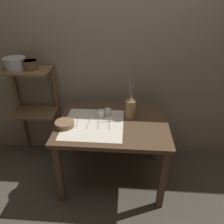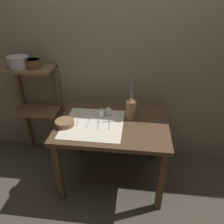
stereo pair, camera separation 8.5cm
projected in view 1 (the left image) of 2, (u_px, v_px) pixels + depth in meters
The scene contains 15 objects.
ground_plane at pixel (113, 176), 2.56m from camera, with size 12.00×12.00×0.00m, color #473F35.
stone_wall_back at pixel (116, 63), 2.43m from camera, with size 7.00×0.06×2.40m.
wooden_table at pixel (113, 131), 2.24m from camera, with size 1.11×0.83×0.75m.
wooden_shelf_unit at pixel (33, 98), 2.53m from camera, with size 0.53×0.31×1.17m.
linen_cloth at pixel (93, 124), 2.17m from camera, with size 0.59×0.60×0.00m.
pitcher_with_flowers at pixel (131, 108), 2.22m from camera, with size 0.10×0.10×0.45m.
wooden_bowl at pixel (65, 124), 2.12m from camera, with size 0.19×0.19×0.05m.
glass_tumbler_near at pixel (101, 114), 2.26m from camera, with size 0.06×0.06×0.08m.
glass_tumbler_far at pixel (108, 112), 2.30m from camera, with size 0.06×0.06×0.08m.
spoon_inner at pixel (78, 120), 2.23m from camera, with size 0.04×0.20×0.02m.
spoon_outer at pixel (90, 121), 2.21m from camera, with size 0.03×0.20×0.02m.
fork_inner at pixel (99, 124), 2.16m from camera, with size 0.03×0.18×0.00m.
knife_center at pixel (110, 124), 2.16m from camera, with size 0.03×0.18×0.00m.
metal_pot_large at pixel (15, 63), 2.30m from camera, with size 0.23×0.23×0.12m.
metal_pot_small at pixel (30, 65), 2.30m from camera, with size 0.15×0.15×0.10m.
Camera 1 is at (0.13, -1.86, 1.91)m, focal length 35.00 mm.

